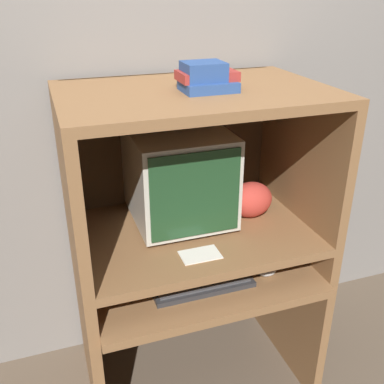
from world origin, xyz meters
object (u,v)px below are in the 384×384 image
object	(u,v)px
keyboard	(202,283)
book_stack	(208,81)
storage_box	(203,76)
snack_bag	(251,200)
mouse	(267,271)
crt_monitor	(179,175)

from	to	relation	value
keyboard	book_stack	distance (m)	0.77
storage_box	book_stack	bearing A→B (deg)	-15.48
snack_bag	storage_box	xyz separation A→B (m)	(-0.25, -0.06, 0.55)
book_stack	storage_box	xyz separation A→B (m)	(-0.01, 0.00, 0.02)
mouse	book_stack	size ratio (longest dim) A/B	0.37
crt_monitor	keyboard	bearing A→B (deg)	-89.05
keyboard	snack_bag	size ratio (longest dim) A/B	2.12
keyboard	mouse	world-z (taller)	mouse
crt_monitor	mouse	xyz separation A→B (m)	(0.28, -0.29, -0.35)
mouse	snack_bag	world-z (taller)	snack_bag
snack_bag	storage_box	world-z (taller)	storage_box
crt_monitor	mouse	world-z (taller)	crt_monitor
crt_monitor	storage_box	distance (m)	0.44
storage_box	snack_bag	bearing A→B (deg)	13.55
crt_monitor	mouse	distance (m)	0.53
book_stack	storage_box	bearing A→B (deg)	164.52
mouse	storage_box	world-z (taller)	storage_box
keyboard	storage_box	size ratio (longest dim) A/B	2.82
book_stack	snack_bag	bearing A→B (deg)	15.34
keyboard	snack_bag	bearing A→B (deg)	34.01
crt_monitor	keyboard	world-z (taller)	crt_monitor
mouse	book_stack	world-z (taller)	book_stack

